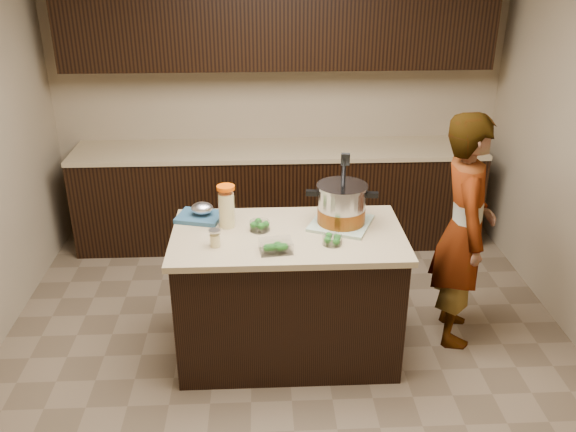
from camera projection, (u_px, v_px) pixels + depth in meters
name	position (u px, v px, depth m)	size (l,w,h in m)	color
ground_plane	(288.00, 351.00, 4.19)	(4.00, 4.00, 0.00)	brown
room_shell	(288.00, 105.00, 3.47)	(4.04, 4.04, 2.72)	tan
back_cabinets	(279.00, 142.00, 5.37)	(3.60, 0.63, 2.33)	black
island	(288.00, 294.00, 4.00)	(1.46, 0.81, 0.90)	black
dish_towel	(341.00, 223.00, 3.93)	(0.36, 0.36, 0.02)	#5F8D66
stock_pot	(341.00, 206.00, 3.88)	(0.46, 0.36, 0.46)	#B7B7BC
lemonade_pitcher	(227.00, 208.00, 3.85)	(0.14, 0.14, 0.28)	beige
mason_jar	(215.00, 238.00, 3.63)	(0.09, 0.09, 0.12)	beige
broccoli_tub_left	(260.00, 226.00, 3.84)	(0.14, 0.14, 0.06)	silver
broccoli_tub_right	(332.00, 240.00, 3.67)	(0.15, 0.15, 0.06)	silver
broccoli_tub_rect	(276.00, 247.00, 3.58)	(0.21, 0.16, 0.07)	silver
blue_tray	(201.00, 214.00, 4.00)	(0.33, 0.29, 0.11)	navy
person	(464.00, 231.00, 4.05)	(0.59, 0.39, 1.62)	gray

